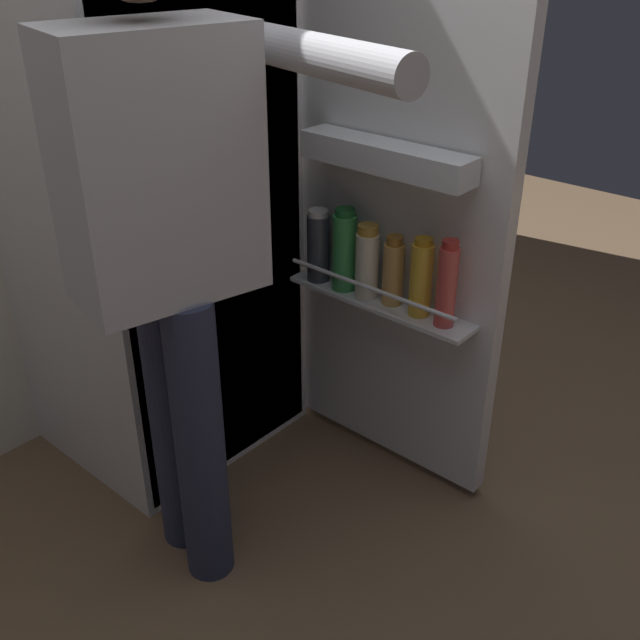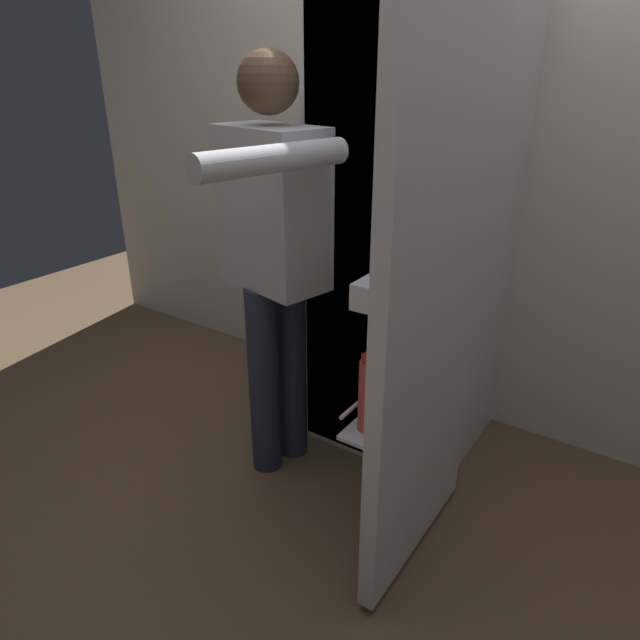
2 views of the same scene
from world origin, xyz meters
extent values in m
plane|color=brown|center=(0.00, 0.00, 0.00)|extent=(6.50, 6.50, 0.00)
cube|color=silver|center=(0.00, 0.88, 1.28)|extent=(4.40, 0.10, 2.57)
cube|color=white|center=(0.00, 0.54, 0.90)|extent=(0.66, 0.58, 1.81)
cube|color=white|center=(0.00, 0.25, 0.90)|extent=(0.62, 0.01, 1.77)
cube|color=white|center=(0.00, 0.30, 0.88)|extent=(0.58, 0.09, 0.01)
cube|color=white|center=(0.36, -0.08, 0.91)|extent=(0.05, 0.65, 1.75)
cube|color=white|center=(0.28, -0.08, 0.56)|extent=(0.11, 0.57, 0.01)
cylinder|color=silver|center=(0.23, -0.08, 0.62)|extent=(0.01, 0.55, 0.01)
cube|color=white|center=(0.28, -0.08, 0.97)|extent=(0.10, 0.49, 0.07)
cylinder|color=#333842|center=(0.27, 0.14, 0.67)|extent=(0.06, 0.06, 0.20)
cylinder|color=silver|center=(0.27, 0.14, 0.77)|extent=(0.06, 0.06, 0.02)
cylinder|color=#DB4C47|center=(0.28, -0.29, 0.68)|extent=(0.05, 0.05, 0.21)
cylinder|color=#B22D28|center=(0.28, -0.29, 0.79)|extent=(0.04, 0.04, 0.02)
cylinder|color=tan|center=(0.29, -0.11, 0.66)|extent=(0.06, 0.06, 0.17)
cylinder|color=#996623|center=(0.29, -0.11, 0.75)|extent=(0.04, 0.04, 0.02)
cylinder|color=green|center=(0.27, 0.04, 0.68)|extent=(0.07, 0.07, 0.22)
cylinder|color=#195B28|center=(0.27, 0.04, 0.80)|extent=(0.05, 0.05, 0.02)
cylinder|color=#EDE5CC|center=(0.27, -0.03, 0.66)|extent=(0.07, 0.07, 0.18)
cylinder|color=#B78933|center=(0.27, -0.03, 0.77)|extent=(0.06, 0.06, 0.03)
cylinder|color=gold|center=(0.28, -0.20, 0.67)|extent=(0.06, 0.06, 0.20)
cylinder|color=#BC8419|center=(0.28, -0.20, 0.78)|extent=(0.05, 0.05, 0.02)
cylinder|color=#4C7F3D|center=(-0.11, 0.30, 0.93)|extent=(0.09, 0.09, 0.10)
cylinder|color=#2D334C|center=(-0.30, 0.13, 0.39)|extent=(0.12, 0.12, 0.78)
cylinder|color=#2D334C|center=(-0.33, -0.01, 0.39)|extent=(0.12, 0.12, 0.78)
cube|color=silver|center=(-0.31, 0.06, 1.06)|extent=(0.43, 0.30, 0.55)
cylinder|color=silver|center=(-0.27, 0.25, 1.03)|extent=(0.08, 0.08, 0.52)
cylinder|color=silver|center=(-0.10, -0.19, 1.27)|extent=(0.19, 0.52, 0.08)
camera|label=1|loc=(-1.20, -1.15, 1.51)|focal=41.78mm
camera|label=2|loc=(0.92, -1.47, 1.51)|focal=31.96mm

